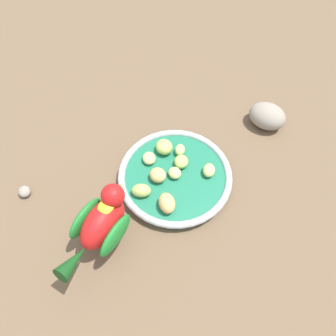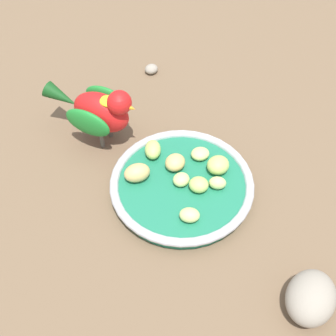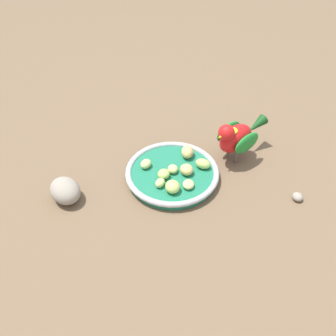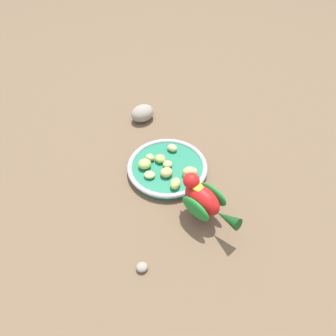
{
  "view_description": "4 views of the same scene",
  "coord_description": "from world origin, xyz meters",
  "px_view_note": "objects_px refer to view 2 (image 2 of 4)",
  "views": [
    {
      "loc": [
        0.27,
        0.2,
        0.54
      ],
      "look_at": [
        0.03,
        -0.0,
        0.06
      ],
      "focal_mm": 35.19,
      "sensor_mm": 36.0,
      "label": 1
    },
    {
      "loc": [
        -0.23,
        0.37,
        0.59
      ],
      "look_at": [
        0.04,
        0.0,
        0.04
      ],
      "focal_mm": 52.07,
      "sensor_mm": 36.0,
      "label": 2
    },
    {
      "loc": [
        -0.32,
        -0.58,
        0.64
      ],
      "look_at": [
        -0.01,
        -0.03,
        0.06
      ],
      "focal_mm": 42.81,
      "sensor_mm": 36.0,
      "label": 3
    },
    {
      "loc": [
        0.47,
        -0.29,
        0.58
      ],
      "look_at": [
        0.04,
        -0.01,
        0.04
      ],
      "focal_mm": 31.28,
      "sensor_mm": 36.0,
      "label": 4
    }
  ],
  "objects_px": {
    "apple_piece_5": "(137,173)",
    "apple_piece_7": "(199,185)",
    "apple_piece_8": "(218,183)",
    "rock_large": "(311,298)",
    "apple_piece_1": "(175,162)",
    "parrot": "(99,110)",
    "apple_piece_3": "(190,215)",
    "apple_piece_0": "(182,178)",
    "apple_piece_4": "(218,165)",
    "apple_piece_6": "(153,150)",
    "feeding_bowl": "(183,185)",
    "apple_piece_2": "(200,154)",
    "pebble_0": "(151,69)"
  },
  "relations": [
    {
      "from": "apple_piece_5",
      "to": "apple_piece_7",
      "type": "distance_m",
      "value": 0.09
    },
    {
      "from": "apple_piece_8",
      "to": "rock_large",
      "type": "xyz_separation_m",
      "value": [
        -0.19,
        0.08,
        -0.0
      ]
    },
    {
      "from": "apple_piece_1",
      "to": "rock_large",
      "type": "xyz_separation_m",
      "value": [
        -0.26,
        0.08,
        -0.01
      ]
    },
    {
      "from": "rock_large",
      "to": "parrot",
      "type": "bearing_deg",
      "value": -9.75
    },
    {
      "from": "apple_piece_1",
      "to": "apple_piece_3",
      "type": "height_order",
      "value": "apple_piece_1"
    },
    {
      "from": "apple_piece_0",
      "to": "apple_piece_5",
      "type": "xyz_separation_m",
      "value": [
        0.06,
        0.03,
        0.0
      ]
    },
    {
      "from": "apple_piece_4",
      "to": "apple_piece_6",
      "type": "xyz_separation_m",
      "value": [
        0.1,
        0.03,
        -0.0
      ]
    },
    {
      "from": "apple_piece_4",
      "to": "apple_piece_6",
      "type": "relative_size",
      "value": 0.98
    },
    {
      "from": "apple_piece_5",
      "to": "apple_piece_8",
      "type": "xyz_separation_m",
      "value": [
        -0.1,
        -0.06,
        -0.0
      ]
    },
    {
      "from": "apple_piece_1",
      "to": "rock_large",
      "type": "relative_size",
      "value": 0.42
    },
    {
      "from": "apple_piece_4",
      "to": "apple_piece_8",
      "type": "xyz_separation_m",
      "value": [
        -0.02,
        0.03,
        -0.0
      ]
    },
    {
      "from": "apple_piece_1",
      "to": "rock_large",
      "type": "bearing_deg",
      "value": 163.74
    },
    {
      "from": "apple_piece_0",
      "to": "rock_large",
      "type": "distance_m",
      "value": 0.24
    },
    {
      "from": "feeding_bowl",
      "to": "apple_piece_6",
      "type": "distance_m",
      "value": 0.07
    },
    {
      "from": "apple_piece_2",
      "to": "apple_piece_0",
      "type": "bearing_deg",
      "value": 95.77
    },
    {
      "from": "apple_piece_2",
      "to": "apple_piece_3",
      "type": "bearing_deg",
      "value": 116.23
    },
    {
      "from": "apple_piece_7",
      "to": "rock_large",
      "type": "bearing_deg",
      "value": 163.3
    },
    {
      "from": "apple_piece_3",
      "to": "parrot",
      "type": "xyz_separation_m",
      "value": [
        0.21,
        -0.06,
        0.04
      ]
    },
    {
      "from": "apple_piece_2",
      "to": "feeding_bowl",
      "type": "bearing_deg",
      "value": 97.04
    },
    {
      "from": "apple_piece_8",
      "to": "rock_large",
      "type": "bearing_deg",
      "value": 156.46
    },
    {
      "from": "rock_large",
      "to": "pebble_0",
      "type": "xyz_separation_m",
      "value": [
        0.44,
        -0.25,
        -0.02
      ]
    },
    {
      "from": "apple_piece_4",
      "to": "parrot",
      "type": "relative_size",
      "value": 0.21
    },
    {
      "from": "apple_piece_0",
      "to": "apple_piece_2",
      "type": "distance_m",
      "value": 0.06
    },
    {
      "from": "parrot",
      "to": "pebble_0",
      "type": "relative_size",
      "value": 6.71
    },
    {
      "from": "apple_piece_3",
      "to": "apple_piece_7",
      "type": "height_order",
      "value": "apple_piece_7"
    },
    {
      "from": "apple_piece_0",
      "to": "apple_piece_3",
      "type": "xyz_separation_m",
      "value": [
        -0.05,
        0.05,
        0.0
      ]
    },
    {
      "from": "apple_piece_6",
      "to": "apple_piece_8",
      "type": "xyz_separation_m",
      "value": [
        -0.11,
        -0.01,
        -0.0
      ]
    },
    {
      "from": "parrot",
      "to": "apple_piece_5",
      "type": "bearing_deg",
      "value": -32.71
    },
    {
      "from": "feeding_bowl",
      "to": "apple_piece_0",
      "type": "distance_m",
      "value": 0.01
    },
    {
      "from": "feeding_bowl",
      "to": "pebble_0",
      "type": "xyz_separation_m",
      "value": [
        0.2,
        -0.19,
        -0.01
      ]
    },
    {
      "from": "pebble_0",
      "to": "apple_piece_4",
      "type": "bearing_deg",
      "value": 148.83
    },
    {
      "from": "apple_piece_0",
      "to": "apple_piece_3",
      "type": "bearing_deg",
      "value": 133.51
    },
    {
      "from": "parrot",
      "to": "apple_piece_7",
      "type": "bearing_deg",
      "value": -12.42
    },
    {
      "from": "rock_large",
      "to": "pebble_0",
      "type": "distance_m",
      "value": 0.5
    },
    {
      "from": "parrot",
      "to": "pebble_0",
      "type": "height_order",
      "value": "parrot"
    },
    {
      "from": "parrot",
      "to": "pebble_0",
      "type": "bearing_deg",
      "value": 91.29
    },
    {
      "from": "apple_piece_1",
      "to": "apple_piece_3",
      "type": "distance_m",
      "value": 0.1
    },
    {
      "from": "feeding_bowl",
      "to": "apple_piece_1",
      "type": "bearing_deg",
      "value": -32.78
    },
    {
      "from": "apple_piece_0",
      "to": "parrot",
      "type": "relative_size",
      "value": 0.15
    },
    {
      "from": "apple_piece_5",
      "to": "pebble_0",
      "type": "distance_m",
      "value": 0.27
    },
    {
      "from": "apple_piece_3",
      "to": "apple_piece_4",
      "type": "relative_size",
      "value": 0.84
    },
    {
      "from": "apple_piece_0",
      "to": "apple_piece_2",
      "type": "xyz_separation_m",
      "value": [
        0.01,
        -0.06,
        -0.0
      ]
    },
    {
      "from": "apple_piece_5",
      "to": "parrot",
      "type": "height_order",
      "value": "parrot"
    },
    {
      "from": "apple_piece_1",
      "to": "apple_piece_8",
      "type": "distance_m",
      "value": 0.07
    },
    {
      "from": "pebble_0",
      "to": "apple_piece_8",
      "type": "bearing_deg",
      "value": 146.1
    },
    {
      "from": "apple_piece_0",
      "to": "apple_piece_2",
      "type": "height_order",
      "value": "apple_piece_0"
    },
    {
      "from": "apple_piece_5",
      "to": "parrot",
      "type": "distance_m",
      "value": 0.12
    },
    {
      "from": "apple_piece_6",
      "to": "pebble_0",
      "type": "height_order",
      "value": "apple_piece_6"
    },
    {
      "from": "parrot",
      "to": "apple_piece_3",
      "type": "bearing_deg",
      "value": -25.83
    },
    {
      "from": "apple_piece_3",
      "to": "apple_piece_7",
      "type": "xyz_separation_m",
      "value": [
        0.02,
        -0.05,
        0.0
      ]
    }
  ]
}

